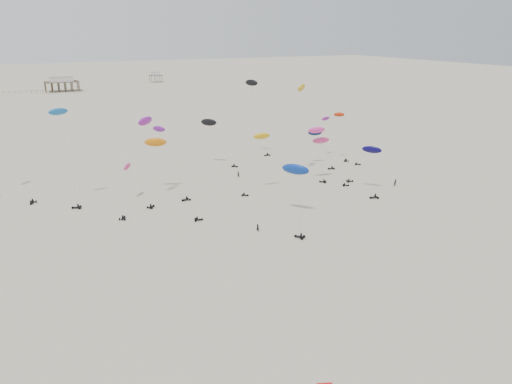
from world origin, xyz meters
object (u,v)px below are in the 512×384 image
pavilion_small (156,78)px  rig_0 (213,130)px  spectator_0 (258,231)px  rig_9 (64,143)px  rig_4 (258,147)px  pavilion_main (62,85)px

pavilion_small → rig_0: (-50.36, -244.45, 7.20)m
rig_0 → spectator_0: 53.48m
pavilion_small → rig_0: rig_0 is taller
pavilion_small → rig_0: 249.69m
pavilion_small → rig_0: bearing=-101.6°
pavilion_small → rig_9: 278.31m
rig_9 → pavilion_small: bearing=-3.7°
pavilion_small → rig_4: rig_4 is taller
pavilion_main → pavilion_small: (70.00, 30.00, -0.74)m
pavilion_small → spectator_0: (-61.44, -295.66, -3.49)m
rig_4 → spectator_0: (-11.30, -22.27, -11.46)m
pavilion_main → rig_9: size_ratio=0.94×
rig_4 → spectator_0: size_ratio=8.03×
rig_0 → rig_4: size_ratio=0.96×
pavilion_main → spectator_0: size_ratio=11.16×
pavilion_main → rig_0: rig_0 is taller
rig_9 → spectator_0: rig_9 is taller
pavilion_main → spectator_0: bearing=-88.2°
pavilion_small → rig_4: size_ratio=0.60×
rig_0 → rig_9: rig_9 is taller
pavilion_main → rig_9: (-22.73, -232.17, 10.32)m
rig_9 → spectator_0: (31.29, -33.49, -14.54)m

